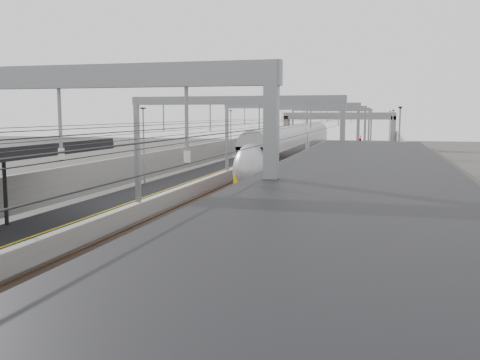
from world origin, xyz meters
The scene contains 13 objects.
platform_left centered at (-8.00, 45.00, 0.50)m, with size 4.00×120.00×1.00m, color black.
platform_right centered at (8.00, 45.00, 0.50)m, with size 4.00×120.00×1.00m, color black.
tracks centered at (0.00, 45.00, 0.05)m, with size 11.40×140.00×0.20m.
overhead_line centered at (0.00, 51.62, 6.14)m, with size 13.00×140.00×6.60m.
canopy_right centered at (8.03, 2.99, 5.09)m, with size 4.40×30.00×4.24m.
overbridge centered at (0.00, 100.00, 5.31)m, with size 22.00×2.20×6.90m.
wall_left centered at (-11.20, 45.00, 1.60)m, with size 0.30×120.00×3.20m, color slate.
wall_right centered at (11.20, 45.00, 1.60)m, with size 0.30×120.00×3.20m, color slate.
train centered at (-1.50, 52.83, 2.07)m, with size 2.67×48.66×4.22m.
bench centered at (7.42, 10.00, 1.63)m, with size 1.22×2.07×1.04m.
signal_green centered at (-5.20, 71.59, 2.42)m, with size 0.32×0.32×3.48m.
signal_red_near centered at (3.20, 65.35, 2.42)m, with size 0.32×0.32×3.48m.
signal_red_far centered at (5.40, 70.28, 2.42)m, with size 0.32×0.32×3.48m.
Camera 1 is at (8.45, -8.53, 6.53)m, focal length 40.00 mm.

